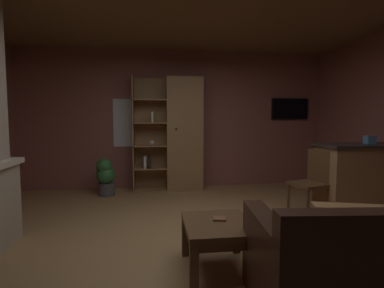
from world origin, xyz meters
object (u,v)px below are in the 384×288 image
object	(u,v)px
kitchen_bar_counter	(369,179)
tissue_box	(370,140)
coffee_table	(218,232)
potted_floor_plant	(106,176)
leather_couch	(378,273)
table_book_0	(219,219)
wall_mounted_tv	(290,109)
bookshelf_cabinet	(180,135)
dining_chair	(313,179)

from	to	relation	value
kitchen_bar_counter	tissue_box	xyz separation A→B (m)	(-0.02, -0.00, 0.55)
coffee_table	tissue_box	bearing A→B (deg)	26.82
coffee_table	potted_floor_plant	size ratio (longest dim) A/B	1.06
leather_couch	coffee_table	xyz separation A→B (m)	(-0.93, 0.77, 0.04)
leather_couch	potted_floor_plant	xyz separation A→B (m)	(-2.34, 3.60, 0.04)
kitchen_bar_counter	table_book_0	size ratio (longest dim) A/B	12.42
tissue_box	potted_floor_plant	xyz separation A→B (m)	(-3.81, 1.61, -0.71)
wall_mounted_tv	table_book_0	bearing A→B (deg)	-124.20
table_book_0	potted_floor_plant	size ratio (longest dim) A/B	0.18
coffee_table	wall_mounted_tv	xyz separation A→B (m)	(2.23, 3.31, 1.22)
kitchen_bar_counter	wall_mounted_tv	size ratio (longest dim) A/B	1.85
potted_floor_plant	bookshelf_cabinet	bearing A→B (deg)	11.32
bookshelf_cabinet	wall_mounted_tv	xyz separation A→B (m)	(2.29, 0.21, 0.51)
bookshelf_cabinet	tissue_box	size ratio (longest dim) A/B	17.70
coffee_table	wall_mounted_tv	world-z (taller)	wall_mounted_tv
coffee_table	wall_mounted_tv	bearing A→B (deg)	56.00
potted_floor_plant	dining_chair	bearing A→B (deg)	-27.74
tissue_box	wall_mounted_tv	world-z (taller)	wall_mounted_tv
table_book_0	bookshelf_cabinet	bearing A→B (deg)	91.63
leather_couch	wall_mounted_tv	xyz separation A→B (m)	(1.30, 4.08, 1.26)
leather_couch	wall_mounted_tv	distance (m)	4.46
kitchen_bar_counter	coffee_table	bearing A→B (deg)	-153.29
table_book_0	dining_chair	world-z (taller)	dining_chair
bookshelf_cabinet	leather_couch	distance (m)	4.06
kitchen_bar_counter	wall_mounted_tv	world-z (taller)	wall_mounted_tv
coffee_table	dining_chair	size ratio (longest dim) A/B	0.75
tissue_box	dining_chair	bearing A→B (deg)	177.82
table_book_0	wall_mounted_tv	xyz separation A→B (m)	(2.20, 3.24, 1.12)
bookshelf_cabinet	coffee_table	world-z (taller)	bookshelf_cabinet
tissue_box	kitchen_bar_counter	bearing A→B (deg)	12.94
dining_chair	wall_mounted_tv	xyz separation A→B (m)	(0.63, 2.06, 1.03)
wall_mounted_tv	tissue_box	bearing A→B (deg)	-85.37
tissue_box	table_book_0	bearing A→B (deg)	-154.15
bookshelf_cabinet	kitchen_bar_counter	xyz separation A→B (m)	(2.48, -1.88, -0.55)
leather_couch	potted_floor_plant	world-z (taller)	leather_couch
bookshelf_cabinet	kitchen_bar_counter	bearing A→B (deg)	-37.15
leather_couch	dining_chair	bearing A→B (deg)	71.48
kitchen_bar_counter	dining_chair	size ratio (longest dim) A/B	1.55
coffee_table	dining_chair	distance (m)	2.04
tissue_box	table_book_0	distance (m)	2.71
kitchen_bar_counter	tissue_box	bearing A→B (deg)	-167.06
bookshelf_cabinet	wall_mounted_tv	size ratio (longest dim) A/B	2.77
tissue_box	bookshelf_cabinet	bearing A→B (deg)	142.56
kitchen_bar_counter	potted_floor_plant	bearing A→B (deg)	157.20
kitchen_bar_counter	dining_chair	world-z (taller)	kitchen_bar_counter
bookshelf_cabinet	dining_chair	distance (m)	2.54
wall_mounted_tv	dining_chair	bearing A→B (deg)	-106.92
coffee_table	dining_chair	xyz separation A→B (m)	(1.60, 1.24, 0.19)
tissue_box	coffee_table	world-z (taller)	tissue_box
leather_couch	potted_floor_plant	bearing A→B (deg)	123.02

